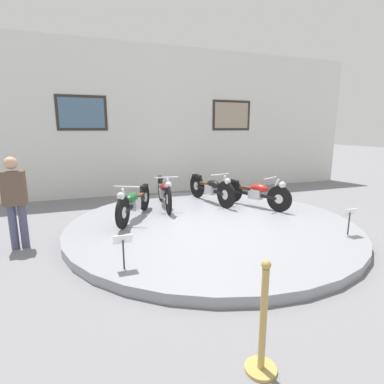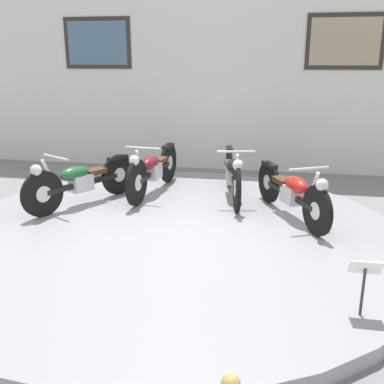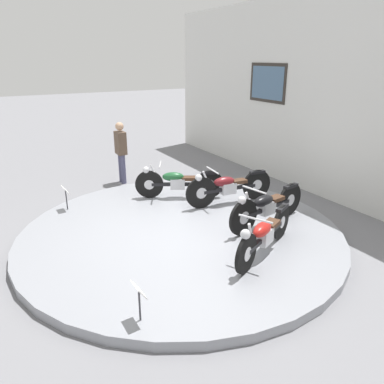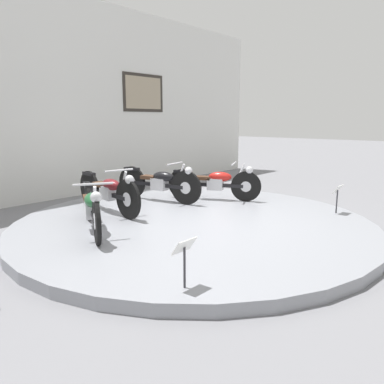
# 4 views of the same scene
# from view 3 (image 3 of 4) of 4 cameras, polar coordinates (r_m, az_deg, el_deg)

# --- Properties ---
(ground_plane) EXTENTS (60.00, 60.00, 0.00)m
(ground_plane) POSITION_cam_3_polar(r_m,az_deg,el_deg) (7.04, -1.63, -6.77)
(ground_plane) COLOR slate
(display_platform) EXTENTS (5.87, 5.87, 0.15)m
(display_platform) POSITION_cam_3_polar(r_m,az_deg,el_deg) (7.00, -1.64, -6.21)
(display_platform) COLOR gray
(display_platform) RESTS_ON ground_plane
(back_wall) EXTENTS (14.00, 0.22, 4.55)m
(back_wall) POSITION_cam_3_polar(r_m,az_deg,el_deg) (8.92, 22.14, 12.85)
(back_wall) COLOR silver
(back_wall) RESTS_ON ground_plane
(motorcycle_green) EXTENTS (1.00, 1.76, 0.79)m
(motorcycle_green) POSITION_cam_3_polar(r_m,az_deg,el_deg) (8.36, -2.22, 1.62)
(motorcycle_green) COLOR black
(motorcycle_green) RESTS_ON display_platform
(motorcycle_maroon) EXTENTS (0.54, 2.02, 0.81)m
(motorcycle_maroon) POSITION_cam_3_polar(r_m,az_deg,el_deg) (8.03, 5.53, 0.90)
(motorcycle_maroon) COLOR black
(motorcycle_maroon) RESTS_ON display_platform
(motorcycle_black) EXTENTS (0.56, 1.99, 0.81)m
(motorcycle_black) POSITION_cam_3_polar(r_m,az_deg,el_deg) (7.11, 11.30, -2.02)
(motorcycle_black) COLOR black
(motorcycle_black) RESTS_ON display_platform
(motorcycle_red) EXTENTS (0.92, 1.79, 0.78)m
(motorcycle_red) POSITION_cam_3_polar(r_m,az_deg,el_deg) (6.06, 10.95, -6.23)
(motorcycle_red) COLOR black
(motorcycle_red) RESTS_ON display_platform
(info_placard_front_left) EXTENTS (0.26, 0.11, 0.51)m
(info_placard_front_left) POSITION_cam_3_polar(r_m,az_deg,el_deg) (8.13, -18.69, -0.11)
(info_placard_front_left) COLOR #333338
(info_placard_front_left) RESTS_ON display_platform
(info_placard_front_centre) EXTENTS (0.26, 0.11, 0.51)m
(info_placard_front_centre) POSITION_cam_3_polar(r_m,az_deg,el_deg) (4.62, -8.08, -15.20)
(info_placard_front_centre) COLOR #333338
(info_placard_front_centre) RESTS_ON display_platform
(visitor_standing) EXTENTS (0.36, 0.22, 1.60)m
(visitor_standing) POSITION_cam_3_polar(r_m,az_deg,el_deg) (9.91, -10.78, 6.40)
(visitor_standing) COLOR #4C4C6B
(visitor_standing) RESTS_ON ground_plane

